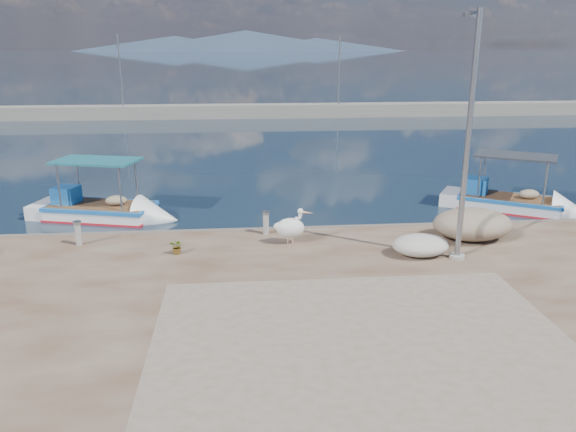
# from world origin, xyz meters

# --- Properties ---
(ground) EXTENTS (1400.00, 1400.00, 0.00)m
(ground) POSITION_xyz_m (0.00, 0.00, 0.00)
(ground) COLOR #162635
(ground) RESTS_ON ground
(quay_patch) EXTENTS (9.00, 7.00, 0.01)m
(quay_patch) POSITION_xyz_m (1.00, -3.00, 0.50)
(quay_patch) COLOR gray
(quay_patch) RESTS_ON quay
(breakwater) EXTENTS (120.00, 2.20, 7.50)m
(breakwater) POSITION_xyz_m (-0.00, 40.00, 0.60)
(breakwater) COLOR gray
(breakwater) RESTS_ON ground
(mountains) EXTENTS (370.00, 280.00, 22.00)m
(mountains) POSITION_xyz_m (4.39, 650.00, 9.51)
(mountains) COLOR #28384C
(mountains) RESTS_ON ground
(boat_left) EXTENTS (5.96, 3.27, 2.73)m
(boat_left) POSITION_xyz_m (-7.06, 8.43, 0.21)
(boat_left) COLOR white
(boat_left) RESTS_ON ground
(boat_right) EXTENTS (5.74, 4.46, 2.69)m
(boat_right) POSITION_xyz_m (9.59, 8.17, 0.21)
(boat_right) COLOR white
(boat_right) RESTS_ON ground
(pelican) EXTENTS (1.22, 0.65, 1.17)m
(pelican) POSITION_xyz_m (0.05, 3.39, 1.05)
(pelican) COLOR tan
(pelican) RESTS_ON quay
(lamp_post) EXTENTS (0.44, 0.96, 7.00)m
(lamp_post) POSITION_xyz_m (4.86, 1.74, 3.80)
(lamp_post) COLOR gray
(lamp_post) RESTS_ON quay
(bollard_near) EXTENTS (0.26, 0.26, 0.78)m
(bollard_near) POSITION_xyz_m (-0.68, 4.44, 0.92)
(bollard_near) COLOR gray
(bollard_near) RESTS_ON quay
(bollard_far) EXTENTS (0.26, 0.26, 0.79)m
(bollard_far) POSITION_xyz_m (-6.63, 3.87, 0.93)
(bollard_far) COLOR gray
(bollard_far) RESTS_ON quay
(potted_plant) EXTENTS (0.54, 0.51, 0.47)m
(potted_plant) POSITION_xyz_m (-3.45, 2.78, 0.74)
(potted_plant) COLOR #33722D
(potted_plant) RESTS_ON quay
(net_pile_c) EXTENTS (2.58, 1.84, 1.01)m
(net_pile_c) POSITION_xyz_m (5.96, 3.33, 1.01)
(net_pile_c) COLOR gray
(net_pile_c) RESTS_ON quay
(net_pile_d) EXTENTS (1.70, 1.28, 0.64)m
(net_pile_d) POSITION_xyz_m (3.83, 2.04, 0.82)
(net_pile_d) COLOR beige
(net_pile_d) RESTS_ON quay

